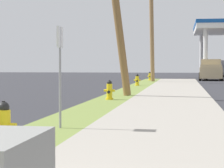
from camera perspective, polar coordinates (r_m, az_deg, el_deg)
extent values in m
cylinder|color=yellow|center=(7.60, -13.37, -7.45)|extent=(0.29, 0.29, 0.06)
cylinder|color=yellow|center=(7.56, -13.39, -5.43)|extent=(0.22, 0.22, 0.60)
sphere|color=black|center=(7.52, -13.41, -2.87)|extent=(0.19, 0.19, 0.19)
cylinder|color=black|center=(7.52, -13.42, -2.26)|extent=(0.06, 0.06, 0.05)
cylinder|color=yellow|center=(7.50, -12.25, -5.12)|extent=(0.10, 0.09, 0.09)
cylinder|color=black|center=(7.41, -13.88, -5.62)|extent=(0.11, 0.12, 0.11)
cylinder|color=yellow|center=(17.32, -0.32, -1.86)|extent=(0.29, 0.29, 0.06)
cylinder|color=yellow|center=(17.30, -0.32, -0.97)|extent=(0.22, 0.22, 0.60)
sphere|color=black|center=(17.28, -0.32, 0.15)|extent=(0.19, 0.19, 0.19)
cylinder|color=black|center=(17.28, -0.32, 0.42)|extent=(0.06, 0.06, 0.05)
cylinder|color=yellow|center=(17.32, -0.84, -0.81)|extent=(0.10, 0.09, 0.09)
cylinder|color=yellow|center=(17.27, 0.20, -0.82)|extent=(0.10, 0.09, 0.09)
cylinder|color=black|center=(17.13, -0.41, -1.01)|extent=(0.11, 0.12, 0.11)
cylinder|color=yellow|center=(28.89, 3.17, -0.15)|extent=(0.29, 0.29, 0.06)
cylinder|color=yellow|center=(28.87, 3.17, 0.39)|extent=(0.22, 0.22, 0.60)
sphere|color=black|center=(28.86, 3.17, 1.06)|extent=(0.19, 0.19, 0.19)
cylinder|color=black|center=(28.86, 3.17, 1.22)|extent=(0.06, 0.06, 0.05)
cylinder|color=yellow|center=(28.89, 2.85, 0.49)|extent=(0.10, 0.09, 0.09)
cylinder|color=yellow|center=(28.86, 3.49, 0.48)|extent=(0.10, 0.09, 0.09)
cylinder|color=black|center=(28.71, 3.14, 0.37)|extent=(0.11, 0.12, 0.11)
cylinder|color=yellow|center=(38.81, 4.77, 0.51)|extent=(0.29, 0.29, 0.06)
cylinder|color=yellow|center=(38.80, 4.77, 0.91)|extent=(0.22, 0.22, 0.60)
sphere|color=black|center=(38.79, 4.77, 1.41)|extent=(0.19, 0.19, 0.19)
cylinder|color=black|center=(38.79, 4.77, 1.53)|extent=(0.06, 0.06, 0.05)
cylinder|color=yellow|center=(38.81, 4.53, 0.98)|extent=(0.10, 0.09, 0.09)
cylinder|color=yellow|center=(38.79, 5.00, 0.97)|extent=(0.10, 0.09, 0.09)
cylinder|color=black|center=(38.63, 4.75, 0.90)|extent=(0.11, 0.12, 0.11)
cylinder|color=#937047|center=(36.38, 4.99, 7.30)|extent=(0.56, 0.92, 8.85)
cylinder|color=gray|center=(9.56, -6.52, 0.76)|extent=(0.05, 0.05, 2.10)
cube|color=white|center=(9.57, -6.54, 5.85)|extent=(0.04, 0.36, 0.44)
cylinder|color=silver|center=(45.32, 11.60, 3.68)|extent=(0.44, 0.44, 4.95)
cylinder|color=silver|center=(55.00, 11.11, 3.46)|extent=(0.44, 0.44, 4.95)
cube|color=#BCBCC1|center=(57.15, 13.30, 1.62)|extent=(2.46, 5.55, 1.00)
cube|color=#BCBCC1|center=(56.19, 13.48, 2.51)|extent=(2.01, 2.20, 0.76)
cube|color=#BCBCC1|center=(58.32, 13.12, 2.25)|extent=(2.13, 3.07, 0.24)
cylinder|color=black|center=(54.88, 12.69, 1.26)|extent=(0.29, 0.78, 0.76)
cylinder|color=black|center=(59.44, 13.86, 1.33)|extent=(0.29, 0.78, 0.76)
cylinder|color=black|center=(59.14, 12.05, 1.34)|extent=(0.29, 0.78, 0.76)
cube|color=tan|center=(43.59, 12.27, 1.40)|extent=(2.29, 5.50, 1.00)
cube|color=tan|center=(44.56, 12.27, 2.56)|extent=(1.95, 2.15, 0.76)
cube|color=tan|center=(42.40, 12.28, 2.22)|extent=(2.04, 3.01, 0.24)
cylinder|color=black|center=(45.75, 11.06, 1.05)|extent=(0.26, 0.77, 0.76)
cylinder|color=black|center=(45.77, 13.44, 1.03)|extent=(0.26, 0.77, 0.76)
cylinder|color=black|center=(41.46, 10.97, 0.91)|extent=(0.26, 0.77, 0.76)
cylinder|color=black|center=(41.47, 13.59, 0.89)|extent=(0.26, 0.77, 0.76)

